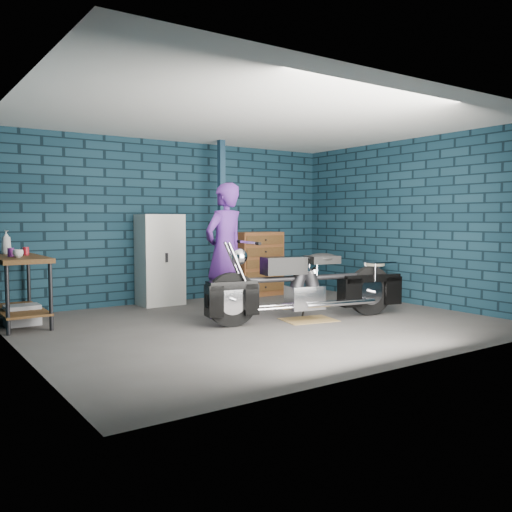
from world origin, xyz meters
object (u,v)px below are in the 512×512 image
(storage_bin, at_px, (22,315))
(shop_stool, at_px, (374,282))
(locker, at_px, (160,260))
(workbench, at_px, (19,291))
(tool_chest, at_px, (258,264))
(motorcycle, at_px, (309,280))
(person, at_px, (225,251))

(storage_bin, bearing_deg, shop_stool, -11.47)
(shop_stool, bearing_deg, locker, 153.15)
(shop_stool, bearing_deg, workbench, 168.09)
(storage_bin, bearing_deg, tool_chest, 7.25)
(motorcycle, distance_m, shop_stool, 2.25)
(workbench, height_order, tool_chest, tool_chest)
(storage_bin, xyz_separation_m, locker, (2.22, 0.53, 0.60))
(workbench, height_order, shop_stool, workbench)
(motorcycle, xyz_separation_m, person, (-0.86, 0.82, 0.39))
(motorcycle, relative_size, person, 1.33)
(locker, distance_m, tool_chest, 1.93)
(person, bearing_deg, motorcycle, 120.33)
(tool_chest, bearing_deg, shop_stool, -51.53)
(motorcycle, distance_m, storage_bin, 3.85)
(tool_chest, height_order, shop_stool, tool_chest)
(person, bearing_deg, shop_stool, 162.96)
(motorcycle, distance_m, person, 1.25)
(motorcycle, bearing_deg, workbench, 161.68)
(person, bearing_deg, storage_bin, -38.79)
(person, xyz_separation_m, locker, (-0.27, 1.57, -0.21))
(motorcycle, xyz_separation_m, shop_stool, (2.10, 0.76, -0.24))
(person, relative_size, storage_bin, 4.42)
(tool_chest, bearing_deg, person, -136.50)
(workbench, xyz_separation_m, motorcycle, (3.36, -1.91, 0.10))
(motorcycle, xyz_separation_m, tool_chest, (0.80, 2.39, 0.02))
(workbench, relative_size, locker, 0.95)
(workbench, bearing_deg, locker, 12.11)
(workbench, xyz_separation_m, storage_bin, (0.02, -0.05, -0.32))
(workbench, bearing_deg, storage_bin, -67.12)
(tool_chest, distance_m, shop_stool, 2.10)
(workbench, distance_m, tool_chest, 4.19)
(person, relative_size, tool_chest, 1.64)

